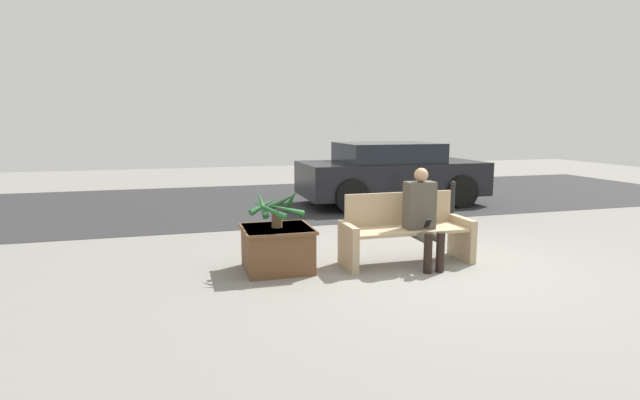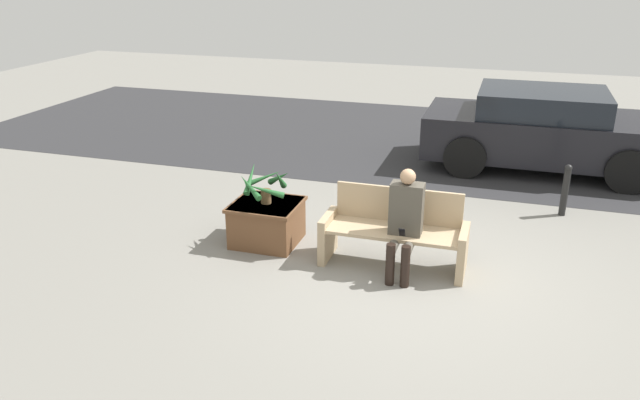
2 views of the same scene
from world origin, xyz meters
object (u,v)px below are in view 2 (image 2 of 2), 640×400
object	(u,v)px
bollard_post	(565,189)
potted_plant	(265,184)
parked_car	(544,129)
planter_box	(267,221)
bench	(395,232)
person_seated	(405,219)

from	to	relation	value
bollard_post	potted_plant	bearing A→B (deg)	-150.34
parked_car	bollard_post	size ratio (longest dim) A/B	5.29
planter_box	parked_car	distance (m)	5.46
potted_plant	bollard_post	xyz separation A→B (m)	(3.69, 2.10, -0.41)
potted_plant	parked_car	bearing A→B (deg)	51.24
bench	potted_plant	world-z (taller)	potted_plant
parked_car	bollard_post	distance (m)	2.19
bench	parked_car	world-z (taller)	parked_car
bench	planter_box	world-z (taller)	bench
planter_box	parked_car	size ratio (longest dim) A/B	0.21
planter_box	potted_plant	size ratio (longest dim) A/B	1.20
potted_plant	bollard_post	bearing A→B (deg)	29.66
person_seated	bollard_post	world-z (taller)	person_seated
person_seated	bollard_post	size ratio (longest dim) A/B	1.65
person_seated	bench	bearing A→B (deg)	126.48
planter_box	person_seated	bearing A→B (deg)	-9.52
planter_box	parked_car	bearing A→B (deg)	51.29
potted_plant	bench	bearing A→B (deg)	-3.75
potted_plant	bollard_post	size ratio (longest dim) A/B	0.93
potted_plant	person_seated	bearing A→B (deg)	-9.38
bench	parked_car	xyz separation A→B (m)	(1.73, 4.36, 0.28)
parked_car	potted_plant	bearing A→B (deg)	-128.76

